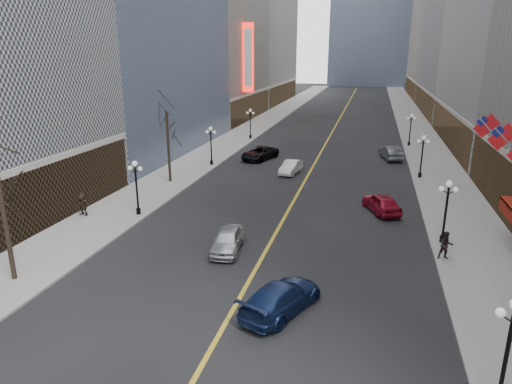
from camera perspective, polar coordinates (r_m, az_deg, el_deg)
The scene contains 22 objects.
sidewalk_east at distance 73.61m, azimuth 20.06°, elevation 5.94°, with size 6.00×230.00×0.15m, color gray.
sidewalk_west at distance 76.00m, azimuth -1.54°, elevation 7.29°, with size 6.00×230.00×0.15m, color gray.
lane_line at distance 83.33m, azimuth 9.76°, elevation 7.88°, with size 0.25×200.00×0.02m, color gold.
streetlamp_east_0 at distance 19.74m, azimuth 29.07°, elevation -16.07°, with size 1.26×0.44×4.52m.
streetlamp_east_1 at distance 34.05m, azimuth 22.72°, elevation -1.53°, with size 1.26×0.44×4.52m.
streetlamp_east_2 at distance 51.36m, azimuth 20.08°, elevation 4.71°, with size 1.26×0.44×4.52m.
streetlamp_east_3 at distance 69.03m, azimuth 18.76°, elevation 7.78°, with size 1.26×0.44×4.52m.
streetlamp_west_1 at distance 38.21m, azimuth -14.75°, elevation 1.19°, with size 1.26×0.44×4.52m.
streetlamp_west_2 at distance 54.21m, azimuth -5.65°, elevation 6.27°, with size 1.26×0.44×4.52m.
streetlamp_west_3 at distance 71.17m, azimuth -0.72°, elevation 8.93°, with size 1.26×0.44×4.52m.
flag_4 at distance 35.68m, azimuth 28.69°, elevation 5.79°, with size 2.87×0.12×2.87m.
flag_5 at distance 40.48m, azimuth 27.06°, elevation 7.13°, with size 2.87×0.12×2.87m.
theatre_marquee at distance 85.04m, azimuth -0.98°, elevation 16.41°, with size 2.00×0.55×12.00m.
tree_west_far at distance 47.01m, azimuth -11.06°, elevation 8.51°, with size 3.60×3.60×7.92m.
car_nb_near at distance 31.19m, azimuth -3.58°, elevation -6.01°, with size 1.83×4.56×1.55m, color #B9BDC2.
car_nb_mid at distance 51.02m, azimuth 4.38°, elevation 3.12°, with size 1.53×4.37×1.44m, color silver.
car_nb_far at distance 57.62m, azimuth 0.48°, elevation 4.88°, with size 2.68×5.82×1.62m, color black.
car_sb_near at distance 24.34m, azimuth 3.17°, elevation -13.02°, with size 2.24×5.50×1.60m, color #14244E.
car_sb_mid at distance 39.90m, azimuth 15.41°, elevation -1.31°, with size 1.94×4.83×1.64m, color maroon.
car_sb_far at distance 60.23m, azimuth 16.49°, elevation 4.75°, with size 1.81×5.18×1.71m, color #51565A.
ped_east_walk at distance 31.99m, azimuth 22.67°, elevation -6.19°, with size 0.90×0.49×1.86m, color black.
ped_west_far at distance 39.87m, azimuth -20.85°, elevation -1.38°, with size 1.83×0.53×1.97m, color #33271C.
Camera 1 is at (6.37, -2.07, 13.00)m, focal length 32.00 mm.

